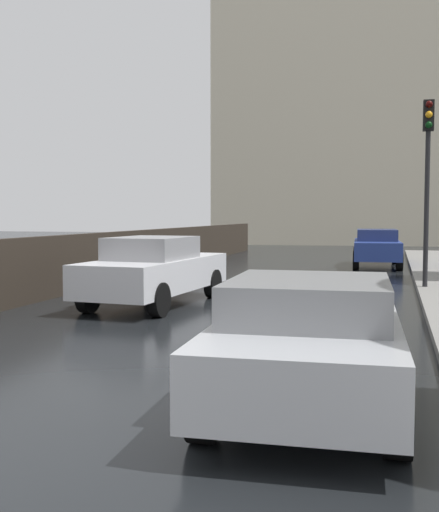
% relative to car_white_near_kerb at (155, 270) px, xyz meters
% --- Properties ---
extents(car_white_near_kerb, '(2.03, 4.63, 1.48)m').
position_rel_car_white_near_kerb_xyz_m(car_white_near_kerb, '(0.00, 0.00, 0.00)').
color(car_white_near_kerb, silver).
rests_on(car_white_near_kerb, ground).
extents(car_silver_mid_road, '(1.98, 4.37, 1.32)m').
position_rel_car_white_near_kerb_xyz_m(car_silver_mid_road, '(4.15, -6.21, -0.07)').
color(car_silver_mid_road, '#B2B5BA').
rests_on(car_silver_mid_road, ground).
extents(car_blue_far_ahead, '(1.89, 4.61, 1.40)m').
position_rel_car_white_near_kerb_xyz_m(car_blue_far_ahead, '(4.37, 11.49, -0.02)').
color(car_blue_far_ahead, navy).
rests_on(car_blue_far_ahead, ground).
extents(traffic_light, '(0.26, 0.39, 4.64)m').
position_rel_car_white_near_kerb_xyz_m(traffic_light, '(5.75, 3.89, 2.57)').
color(traffic_light, black).
rests_on(traffic_light, sidewalk_strip).
extents(distant_tower, '(15.72, 12.43, 33.41)m').
position_rel_car_white_near_kerb_xyz_m(distant_tower, '(0.57, 32.53, 14.16)').
color(distant_tower, beige).
rests_on(distant_tower, ground).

